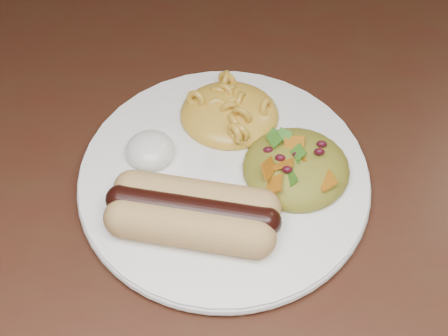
{
  "coord_description": "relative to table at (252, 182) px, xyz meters",
  "views": [
    {
      "loc": [
        0.01,
        -0.42,
        1.24
      ],
      "look_at": [
        -0.02,
        -0.07,
        0.77
      ],
      "focal_mm": 55.0,
      "sensor_mm": 36.0,
      "label": 1
    }
  ],
  "objects": [
    {
      "name": "hotdog",
      "position": [
        -0.04,
        -0.12,
        0.12
      ],
      "size": [
        0.12,
        0.07,
        0.03
      ],
      "rotation": [
        0.0,
        0.0,
        -0.09
      ],
      "color": "#CFAF53",
      "rests_on": "plate"
    },
    {
      "name": "plate",
      "position": [
        -0.02,
        -0.07,
        0.1
      ],
      "size": [
        0.31,
        0.31,
        0.01
      ],
      "primitive_type": "cylinder",
      "rotation": [
        0.0,
        0.0,
        0.26
      ],
      "color": "white",
      "rests_on": "table"
    },
    {
      "name": "table",
      "position": [
        0.0,
        0.0,
        0.0
      ],
      "size": [
        1.6,
        0.9,
        0.75
      ],
      "color": "#36150E",
      "rests_on": "floor"
    },
    {
      "name": "sour_cream",
      "position": [
        -0.09,
        -0.06,
        0.12
      ],
      "size": [
        0.06,
        0.06,
        0.03
      ],
      "primitive_type": "ellipsoid",
      "rotation": [
        0.0,
        0.0,
        -0.36
      ],
      "color": "white",
      "rests_on": "plate"
    },
    {
      "name": "taco_salad",
      "position": [
        0.04,
        -0.06,
        0.12
      ],
      "size": [
        0.09,
        0.09,
        0.04
      ],
      "rotation": [
        0.0,
        0.0,
        -0.39
      ],
      "color": "#BF8426",
      "rests_on": "plate"
    },
    {
      "name": "mac_and_cheese",
      "position": [
        -0.02,
        -0.01,
        0.12
      ],
      "size": [
        0.11,
        0.1,
        0.03
      ],
      "primitive_type": "ellipsoid",
      "rotation": [
        0.0,
        0.0,
        -0.27
      ],
      "color": "gold",
      "rests_on": "plate"
    }
  ]
}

